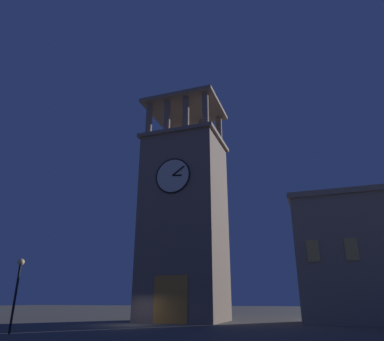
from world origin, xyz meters
name	(u,v)px	position (x,y,z in m)	size (l,w,h in m)	color
ground_plane	(130,325)	(0.00, 0.00, 0.00)	(200.00, 200.00, 0.00)	#56544F
clocktower	(185,219)	(-2.51, -5.76, 9.87)	(8.34, 7.32, 25.52)	gray
street_lamp	(18,279)	(3.07, 9.49, 3.16)	(0.44, 0.44, 4.45)	black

